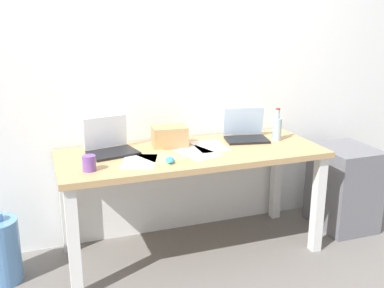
{
  "coord_description": "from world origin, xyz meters",
  "views": [
    {
      "loc": [
        -0.99,
        -2.77,
        1.66
      ],
      "look_at": [
        0.0,
        0.0,
        0.8
      ],
      "focal_mm": 42.13,
      "sensor_mm": 36.0,
      "label": 1
    }
  ],
  "objects_px": {
    "computer_mouse": "(170,160)",
    "coffee_mug": "(89,163)",
    "desk": "(192,165)",
    "filing_cabinet": "(343,187)",
    "cardboard_box": "(170,137)",
    "laptop_left": "(110,146)",
    "beer_bottle": "(277,128)",
    "laptop_right": "(245,133)"
  },
  "relations": [
    {
      "from": "laptop_right",
      "to": "filing_cabinet",
      "type": "bearing_deg",
      "value": -11.98
    },
    {
      "from": "filing_cabinet",
      "to": "desk",
      "type": "bearing_deg",
      "value": 178.84
    },
    {
      "from": "cardboard_box",
      "to": "filing_cabinet",
      "type": "distance_m",
      "value": 1.48
    },
    {
      "from": "beer_bottle",
      "to": "cardboard_box",
      "type": "height_order",
      "value": "beer_bottle"
    },
    {
      "from": "computer_mouse",
      "to": "cardboard_box",
      "type": "xyz_separation_m",
      "value": [
        0.1,
        0.34,
        0.05
      ]
    },
    {
      "from": "laptop_right",
      "to": "cardboard_box",
      "type": "relative_size",
      "value": 1.43
    },
    {
      "from": "laptop_right",
      "to": "beer_bottle",
      "type": "xyz_separation_m",
      "value": [
        0.21,
        -0.1,
        0.04
      ]
    },
    {
      "from": "filing_cabinet",
      "to": "laptop_right",
      "type": "bearing_deg",
      "value": 168.02
    },
    {
      "from": "filing_cabinet",
      "to": "cardboard_box",
      "type": "bearing_deg",
      "value": 172.43
    },
    {
      "from": "beer_bottle",
      "to": "laptop_left",
      "type": "bearing_deg",
      "value": 175.3
    },
    {
      "from": "computer_mouse",
      "to": "laptop_right",
      "type": "bearing_deg",
      "value": 41.12
    },
    {
      "from": "laptop_left",
      "to": "cardboard_box",
      "type": "bearing_deg",
      "value": 1.45
    },
    {
      "from": "laptop_left",
      "to": "filing_cabinet",
      "type": "xyz_separation_m",
      "value": [
        1.8,
        -0.17,
        -0.48
      ]
    },
    {
      "from": "beer_bottle",
      "to": "filing_cabinet",
      "type": "height_order",
      "value": "beer_bottle"
    },
    {
      "from": "laptop_left",
      "to": "beer_bottle",
      "type": "height_order",
      "value": "beer_bottle"
    },
    {
      "from": "laptop_right",
      "to": "coffee_mug",
      "type": "bearing_deg",
      "value": -165.13
    },
    {
      "from": "filing_cabinet",
      "to": "coffee_mug",
      "type": "bearing_deg",
      "value": -175.81
    },
    {
      "from": "desk",
      "to": "coffee_mug",
      "type": "xyz_separation_m",
      "value": [
        -0.71,
        -0.17,
        0.15
      ]
    },
    {
      "from": "cardboard_box",
      "to": "coffee_mug",
      "type": "height_order",
      "value": "cardboard_box"
    },
    {
      "from": "beer_bottle",
      "to": "desk",
      "type": "bearing_deg",
      "value": -176.01
    },
    {
      "from": "laptop_right",
      "to": "cardboard_box",
      "type": "bearing_deg",
      "value": 178.61
    },
    {
      "from": "laptop_right",
      "to": "beer_bottle",
      "type": "bearing_deg",
      "value": -24.7
    },
    {
      "from": "computer_mouse",
      "to": "filing_cabinet",
      "type": "bearing_deg",
      "value": 21.66
    },
    {
      "from": "laptop_right",
      "to": "computer_mouse",
      "type": "relative_size",
      "value": 3.43
    },
    {
      "from": "laptop_left",
      "to": "laptop_right",
      "type": "xyz_separation_m",
      "value": [
        1.0,
        -0.0,
        0.0
      ]
    },
    {
      "from": "laptop_left",
      "to": "computer_mouse",
      "type": "distance_m",
      "value": 0.46
    },
    {
      "from": "laptop_right",
      "to": "filing_cabinet",
      "type": "distance_m",
      "value": 0.95
    },
    {
      "from": "laptop_right",
      "to": "beer_bottle",
      "type": "height_order",
      "value": "beer_bottle"
    },
    {
      "from": "beer_bottle",
      "to": "cardboard_box",
      "type": "relative_size",
      "value": 1.0
    },
    {
      "from": "cardboard_box",
      "to": "filing_cabinet",
      "type": "height_order",
      "value": "cardboard_box"
    },
    {
      "from": "laptop_left",
      "to": "coffee_mug",
      "type": "xyz_separation_m",
      "value": [
        -0.18,
        -0.32,
        -0.0
      ]
    },
    {
      "from": "desk",
      "to": "laptop_right",
      "type": "bearing_deg",
      "value": 16.88
    },
    {
      "from": "desk",
      "to": "filing_cabinet",
      "type": "relative_size",
      "value": 2.75
    },
    {
      "from": "cardboard_box",
      "to": "filing_cabinet",
      "type": "bearing_deg",
      "value": -7.57
    },
    {
      "from": "desk",
      "to": "filing_cabinet",
      "type": "xyz_separation_m",
      "value": [
        1.27,
        -0.03,
        -0.32
      ]
    },
    {
      "from": "computer_mouse",
      "to": "coffee_mug",
      "type": "height_order",
      "value": "coffee_mug"
    },
    {
      "from": "laptop_right",
      "to": "filing_cabinet",
      "type": "relative_size",
      "value": 0.52
    },
    {
      "from": "computer_mouse",
      "to": "cardboard_box",
      "type": "distance_m",
      "value": 0.36
    },
    {
      "from": "coffee_mug",
      "to": "laptop_right",
      "type": "bearing_deg",
      "value": 14.87
    },
    {
      "from": "desk",
      "to": "laptop_left",
      "type": "bearing_deg",
      "value": 164.46
    },
    {
      "from": "beer_bottle",
      "to": "filing_cabinet",
      "type": "bearing_deg",
      "value": -7.09
    },
    {
      "from": "beer_bottle",
      "to": "filing_cabinet",
      "type": "xyz_separation_m",
      "value": [
        0.59,
        -0.07,
        -0.52
      ]
    }
  ]
}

